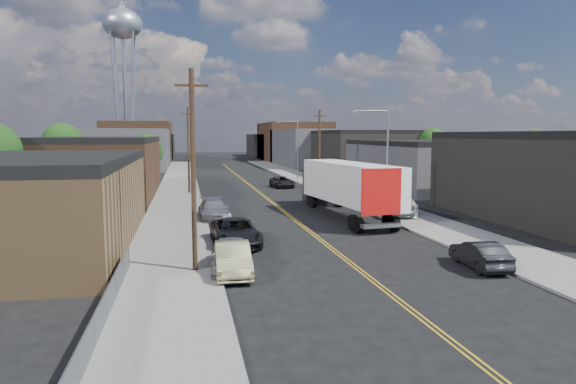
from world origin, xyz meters
name	(u,v)px	position (x,y,z in m)	size (l,w,h in m)	color
ground	(245,181)	(0.00, 60.00, 0.00)	(260.00, 260.00, 0.00)	black
centerline	(259,192)	(0.00, 45.00, 0.01)	(0.32, 120.00, 0.01)	gold
sidewalk_left	(178,193)	(-9.50, 45.00, 0.07)	(5.00, 140.00, 0.15)	slate
sidewalk_right	(336,190)	(9.50, 45.00, 0.07)	(5.00, 140.00, 0.15)	slate
warehouse_tan	(28,202)	(-18.00, 18.00, 2.80)	(12.00, 22.00, 5.60)	brown
warehouse_brown	(98,167)	(-18.00, 44.00, 3.30)	(12.00, 26.00, 6.60)	#523421
industrial_right_b	(427,164)	(22.00, 46.00, 3.05)	(14.00, 24.00, 6.10)	#3D3D40
industrial_right_c	(360,152)	(22.00, 72.00, 3.80)	(14.00, 22.00, 7.60)	black
skyline_left_a	(129,149)	(-20.00, 95.00, 4.00)	(16.00, 30.00, 8.00)	#3D3D40
skyline_right_a	(317,148)	(20.00, 95.00, 4.00)	(16.00, 30.00, 8.00)	#3D3D40
skyline_left_b	(139,142)	(-20.00, 120.00, 5.00)	(16.00, 26.00, 10.00)	#523421
skyline_right_b	(293,142)	(20.00, 120.00, 5.00)	(16.00, 26.00, 10.00)	#523421
skyline_left_c	(145,146)	(-20.00, 140.00, 3.50)	(16.00, 40.00, 7.00)	black
skyline_right_c	(280,146)	(20.00, 140.00, 3.50)	(16.00, 40.00, 7.00)	black
water_tower	(123,30)	(-22.00, 110.00, 30.65)	(9.00, 9.00, 36.90)	gray
streetlight_near	(383,153)	(7.60, 25.00, 5.33)	(3.39, 0.25, 9.00)	gray
streetlight_far	(295,145)	(7.60, 60.00, 5.33)	(3.39, 0.25, 9.00)	gray
utility_pole_left_near	(193,170)	(-8.20, 10.00, 5.14)	(1.60, 0.26, 10.00)	black
utility_pole_left_far	(188,150)	(-8.20, 45.00, 5.14)	(1.60, 0.26, 10.00)	black
utility_pole_right	(319,148)	(8.20, 48.00, 5.14)	(1.60, 0.26, 10.00)	black
chainlink_fence	(106,307)	(-11.50, 3.50, 0.66)	(0.05, 16.00, 1.22)	slate
tree_left_mid	(63,145)	(-23.94, 55.00, 5.48)	(5.10, 5.04, 8.37)	black
tree_left_far	(148,150)	(-13.94, 62.00, 4.57)	(4.35, 4.20, 6.97)	black
tree_right_near	(534,152)	(30.06, 36.00, 4.87)	(4.60, 4.48, 7.44)	black
tree_right_far	(434,145)	(30.06, 60.00, 5.18)	(4.85, 4.76, 7.91)	black
semi_truck	(343,185)	(4.50, 26.00, 2.61)	(4.58, 17.74, 4.58)	silver
car_left_a	(231,255)	(-6.40, 10.00, 0.83)	(1.95, 4.86, 1.65)	#959899
car_left_b	(233,259)	(-6.40, 9.24, 0.79)	(1.67, 4.78, 1.57)	#9B9365
car_left_c	(236,232)	(-5.61, 16.00, 0.82)	(2.73, 5.91, 1.64)	black
car_left_d	(214,210)	(-6.40, 26.00, 0.81)	(2.26, 5.56, 1.61)	#9C9EA1
car_right_oncoming	(480,255)	(6.20, 8.00, 0.71)	(1.51, 4.33, 1.43)	black
car_right_lot_a	(395,207)	(8.50, 24.41, 0.87)	(2.39, 5.19, 1.44)	#B5B8BB
car_right_lot_b	(407,208)	(9.47, 24.11, 0.79)	(1.79, 4.41, 1.28)	silver
car_right_lot_c	(334,186)	(8.20, 41.43, 0.97)	(1.94, 4.83, 1.64)	black
car_ahead_truck	(282,182)	(3.72, 49.98, 0.71)	(2.36, 5.11, 1.42)	black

